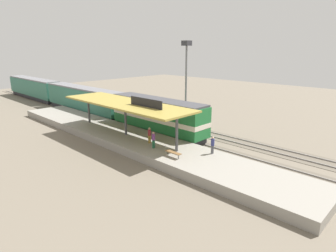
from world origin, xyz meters
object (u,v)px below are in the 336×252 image
object	(u,v)px
platform_bench	(173,153)
person_walking	(153,139)
person_boarding	(149,134)
passenger_carriage_rear	(34,88)
person_waiting	(213,144)
passenger_carriage_front	(83,100)
light_mast	(186,64)
locomotive	(157,116)

from	to	relation	value
platform_bench	person_walking	size ratio (longest dim) A/B	0.99
person_walking	person_boarding	distance (m)	1.65
passenger_carriage_rear	person_waiting	bearing A→B (deg)	-93.20
person_waiting	person_boarding	xyz separation A→B (m)	(-2.02, 6.67, 0.00)
platform_bench	passenger_carriage_rear	xyz separation A→B (m)	(6.00, 47.13, 0.97)
person_waiting	person_walking	xyz separation A→B (m)	(-2.80, 5.21, 0.00)
passenger_carriage_rear	person_walking	distance (m)	44.36
platform_bench	person_walking	xyz separation A→B (m)	(0.45, 3.13, 0.51)
passenger_carriage_front	person_waiting	size ratio (longest dim) A/B	11.70
person_waiting	person_walking	distance (m)	5.91
light_mast	person_waiting	bearing A→B (deg)	-130.34
person_boarding	passenger_carriage_front	bearing A→B (deg)	77.63
person_waiting	person_boarding	distance (m)	6.97
platform_bench	person_boarding	bearing A→B (deg)	74.99
light_mast	person_boarding	world-z (taller)	light_mast
platform_bench	light_mast	bearing A→B (deg)	36.84
locomotive	passenger_carriage_front	bearing A→B (deg)	90.00
person_waiting	light_mast	bearing A→B (deg)	49.66
platform_bench	person_walking	bearing A→B (deg)	81.79
light_mast	locomotive	bearing A→B (deg)	-165.56
locomotive	light_mast	xyz separation A→B (m)	(7.80, 2.01, 5.99)
person_walking	person_waiting	bearing A→B (deg)	-61.75
person_boarding	locomotive	bearing A→B (deg)	38.16
passenger_carriage_front	person_walking	xyz separation A→B (m)	(-5.55, -23.21, -0.46)
locomotive	person_boarding	distance (m)	6.09
passenger_carriage_rear	person_walking	world-z (taller)	passenger_carriage_rear
light_mast	person_waiting	world-z (taller)	light_mast
platform_bench	passenger_carriage_rear	world-z (taller)	passenger_carriage_rear
passenger_carriage_rear	person_boarding	world-z (taller)	passenger_carriage_rear
light_mast	person_walking	distance (m)	16.52
person_waiting	person_walking	size ratio (longest dim) A/B	1.00
person_waiting	platform_bench	bearing A→B (deg)	147.34
platform_bench	person_boarding	size ratio (longest dim) A/B	0.99
passenger_carriage_rear	person_boarding	distance (m)	42.82
locomotive	person_walking	bearing A→B (deg)	-136.83
light_mast	passenger_carriage_front	bearing A→B (deg)	116.00
locomotive	person_boarding	world-z (taller)	locomotive
passenger_carriage_front	person_walking	distance (m)	23.86
light_mast	person_walking	size ratio (longest dim) A/B	6.84
locomotive	light_mast	bearing A→B (deg)	14.44
platform_bench	light_mast	distance (m)	18.63
platform_bench	person_boarding	distance (m)	4.77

